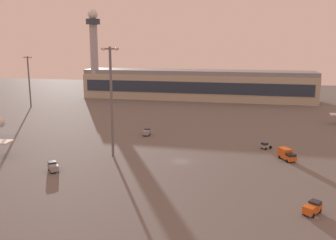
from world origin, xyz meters
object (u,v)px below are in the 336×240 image
(baggage_tractor, at_px, (313,208))
(cargo_loader, at_px, (147,132))
(maintenance_van, at_px, (53,167))
(apron_light_east, at_px, (111,96))
(pushback_tug, at_px, (265,146))
(apron_light_central, at_px, (29,78))
(control_tower, at_px, (94,48))
(catering_truck, at_px, (287,154))

(baggage_tractor, xyz_separation_m, cargo_loader, (-46.55, 51.02, 0.00))
(maintenance_van, distance_m, apron_light_east, 23.96)
(baggage_tractor, bearing_deg, pushback_tug, 133.35)
(cargo_loader, bearing_deg, pushback_tug, -18.93)
(apron_light_central, bearing_deg, pushback_tug, -24.82)
(control_tower, xyz_separation_m, cargo_loader, (54.76, -81.13, -27.23))
(catering_truck, bearing_deg, apron_light_east, -20.43)
(control_tower, height_order, baggage_tractor, control_tower)
(baggage_tractor, distance_m, apron_light_central, 152.55)
(maintenance_van, bearing_deg, control_tower, 67.98)
(pushback_tug, bearing_deg, cargo_loader, 31.84)
(control_tower, distance_m, cargo_loader, 101.60)
(catering_truck, height_order, apron_light_central, apron_light_central)
(cargo_loader, xyz_separation_m, catering_truck, (44.51, -18.29, 0.40))
(catering_truck, xyz_separation_m, apron_light_east, (-46.93, -7.12, 15.35))
(control_tower, xyz_separation_m, catering_truck, (99.28, -99.41, -26.83))
(apron_light_east, bearing_deg, baggage_tractor, -27.62)
(apron_light_central, bearing_deg, apron_light_east, -44.28)
(pushback_tug, bearing_deg, apron_light_central, 19.34)
(catering_truck, bearing_deg, pushback_tug, -89.91)
(catering_truck, distance_m, maintenance_van, 60.88)
(maintenance_van, bearing_deg, baggage_tractor, -51.35)
(baggage_tractor, height_order, apron_light_central, apron_light_central)
(baggage_tractor, xyz_separation_m, catering_truck, (-2.03, 32.73, 0.40))
(cargo_loader, distance_m, apron_light_central, 85.59)
(cargo_loader, relative_size, apron_light_central, 0.17)
(baggage_tractor, height_order, catering_truck, catering_truck)
(pushback_tug, bearing_deg, maintenance_van, 76.26)
(pushback_tug, height_order, apron_light_east, apron_light_east)
(pushback_tug, distance_m, apron_light_east, 47.51)
(control_tower, xyz_separation_m, maintenance_van, (42.65, -121.77, -27.23))
(apron_light_central, bearing_deg, catering_truck, -27.66)
(control_tower, xyz_separation_m, pushback_tug, (93.84, -89.66, -27.34))
(baggage_tractor, relative_size, maintenance_van, 1.03)
(maintenance_van, bearing_deg, catering_truck, -19.77)
(catering_truck, height_order, maintenance_van, catering_truck)
(control_tower, height_order, cargo_loader, control_tower)
(control_tower, xyz_separation_m, apron_light_central, (-17.97, -37.96, -14.06))
(maintenance_van, xyz_separation_m, apron_light_east, (9.70, 15.24, 15.75))
(baggage_tractor, relative_size, apron_light_east, 0.15)
(baggage_tractor, distance_m, cargo_loader, 69.06)
(control_tower, bearing_deg, apron_light_east, -63.83)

